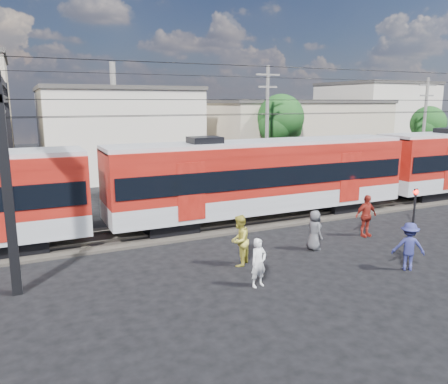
% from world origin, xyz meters
% --- Properties ---
extents(ground, '(120.00, 120.00, 0.00)m').
position_xyz_m(ground, '(0.00, 0.00, 0.00)').
color(ground, black).
rests_on(ground, ground).
extents(track_bed, '(70.00, 3.40, 0.12)m').
position_xyz_m(track_bed, '(0.00, 8.00, 0.06)').
color(track_bed, '#2D2823').
rests_on(track_bed, ground).
extents(rail_near, '(70.00, 0.12, 0.12)m').
position_xyz_m(rail_near, '(0.00, 7.25, 0.18)').
color(rail_near, '#59544C').
rests_on(rail_near, track_bed).
extents(rail_far, '(70.00, 0.12, 0.12)m').
position_xyz_m(rail_far, '(0.00, 8.75, 0.18)').
color(rail_far, '#59544C').
rests_on(rail_far, track_bed).
extents(commuter_train, '(50.30, 3.08, 4.17)m').
position_xyz_m(commuter_train, '(1.88, 8.00, 2.40)').
color(commuter_train, black).
rests_on(commuter_train, ground).
extents(catenary, '(70.00, 9.30, 7.52)m').
position_xyz_m(catenary, '(-8.65, 8.00, 5.14)').
color(catenary, black).
rests_on(catenary, ground).
extents(building_midwest, '(12.24, 12.24, 7.30)m').
position_xyz_m(building_midwest, '(-2.00, 27.00, 3.66)').
color(building_midwest, beige).
rests_on(building_midwest, ground).
extents(building_mideast, '(16.32, 10.20, 6.30)m').
position_xyz_m(building_mideast, '(14.00, 24.00, 3.16)').
color(building_mideast, tan).
rests_on(building_mideast, ground).
extents(building_east, '(10.20, 10.20, 8.30)m').
position_xyz_m(building_east, '(28.00, 28.00, 4.16)').
color(building_east, beige).
rests_on(building_east, ground).
extents(utility_pole_mid, '(1.80, 0.24, 8.50)m').
position_xyz_m(utility_pole_mid, '(6.00, 15.00, 4.53)').
color(utility_pole_mid, slate).
rests_on(utility_pole_mid, ground).
extents(utility_pole_east, '(1.80, 0.24, 8.00)m').
position_xyz_m(utility_pole_east, '(20.00, 14.00, 4.28)').
color(utility_pole_east, slate).
rests_on(utility_pole_east, ground).
extents(tree_near, '(3.82, 3.64, 6.72)m').
position_xyz_m(tree_near, '(9.19, 18.09, 4.66)').
color(tree_near, '#382619').
rests_on(tree_near, ground).
extents(tree_far, '(3.36, 3.12, 5.76)m').
position_xyz_m(tree_far, '(24.19, 17.09, 3.99)').
color(tree_far, '#382619').
rests_on(tree_far, ground).
extents(pedestrian_a, '(0.67, 0.50, 1.67)m').
position_xyz_m(pedestrian_a, '(-2.63, 0.73, 0.83)').
color(pedestrian_a, white).
rests_on(pedestrian_a, ground).
extents(pedestrian_b, '(1.20, 1.19, 1.95)m').
position_xyz_m(pedestrian_b, '(-2.33, 2.73, 0.98)').
color(pedestrian_b, gold).
rests_on(pedestrian_b, ground).
extents(pedestrian_c, '(1.33, 1.22, 1.79)m').
position_xyz_m(pedestrian_c, '(3.10, -0.30, 0.90)').
color(pedestrian_c, navy).
rests_on(pedestrian_c, ground).
extents(pedestrian_d, '(1.15, 0.50, 1.95)m').
position_xyz_m(pedestrian_d, '(4.60, 3.55, 0.98)').
color(pedestrian_d, maroon).
rests_on(pedestrian_d, ground).
extents(pedestrian_e, '(0.55, 0.84, 1.69)m').
position_xyz_m(pedestrian_e, '(1.31, 3.00, 0.85)').
color(pedestrian_e, '#4B4C50').
rests_on(pedestrian_e, ground).
extents(car_silver, '(4.46, 1.85, 1.51)m').
position_xyz_m(car_silver, '(20.71, 13.31, 0.75)').
color(car_silver, '#B1B3B9').
rests_on(car_silver, ground).
extents(crossing_signal, '(0.26, 0.26, 1.82)m').
position_xyz_m(crossing_signal, '(8.34, 4.13, 1.26)').
color(crossing_signal, black).
rests_on(crossing_signal, ground).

